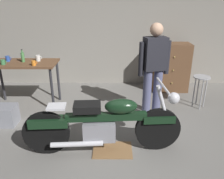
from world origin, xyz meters
TOP-DOWN VIEW (x-y plane):
  - ground_plane at (0.00, 0.00)m, footprint 12.00×12.00m
  - back_wall at (0.00, 2.80)m, footprint 8.00×0.12m
  - workbench at (-1.77, 1.44)m, footprint 1.30×0.64m
  - motorcycle at (-0.16, -0.03)m, footprint 2.19×0.60m
  - person_standing at (0.67, 1.06)m, footprint 0.55×0.31m
  - shop_stool at (1.67, 1.39)m, footprint 0.32×0.32m
  - wooden_dresser at (1.28, 2.30)m, footprint 0.80×0.47m
  - drip_tray at (-0.04, -0.03)m, footprint 0.56×0.40m
  - storage_bin at (-1.92, 0.69)m, footprint 0.44×0.32m
  - mug_green_speckled at (-2.05, 1.29)m, footprint 0.11×0.08m
  - mug_blue_enamel at (-2.06, 1.51)m, footprint 0.11×0.08m
  - mug_white_ceramic at (-1.49, 1.54)m, footprint 0.12×0.08m
  - mug_orange_travel at (-1.47, 1.23)m, footprint 0.10×0.07m
  - bottle at (-1.75, 1.47)m, footprint 0.06×0.06m

SIDE VIEW (x-z plane):
  - ground_plane at x=0.00m, z-range 0.00..0.00m
  - drip_tray at x=-0.04m, z-range 0.00..0.01m
  - storage_bin at x=-1.92m, z-range 0.00..0.34m
  - motorcycle at x=-0.16m, z-range -0.05..0.95m
  - shop_stool at x=1.67m, z-range 0.18..0.82m
  - wooden_dresser at x=1.28m, z-range 0.00..1.10m
  - workbench at x=-1.77m, z-range 0.34..1.24m
  - person_standing at x=0.67m, z-range 0.09..1.76m
  - mug_orange_travel at x=-1.47m, z-range 0.90..0.99m
  - mug_green_speckled at x=-2.05m, z-range 0.90..0.99m
  - mug_blue_enamel at x=-2.06m, z-range 0.90..1.01m
  - mug_white_ceramic at x=-1.49m, z-range 0.90..1.01m
  - bottle at x=-1.75m, z-range 0.88..1.12m
  - back_wall at x=0.00m, z-range 0.00..3.10m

